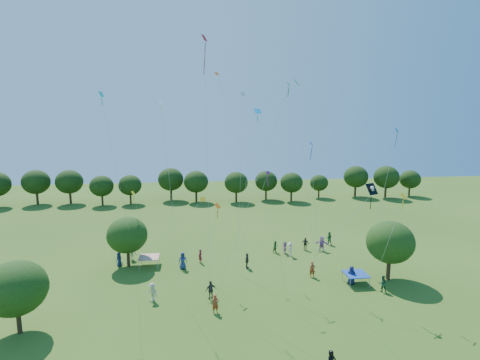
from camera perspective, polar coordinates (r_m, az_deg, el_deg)
name	(u,v)px	position (r m, az deg, el deg)	size (l,w,h in m)	color
near_tree_west	(16,288)	(34.29, -31.01, -13.95)	(4.67, 4.67, 5.80)	#422B19
near_tree_north	(127,235)	(44.08, -16.81, -8.03)	(4.48, 4.48, 5.67)	#422B19
near_tree_east	(390,242)	(41.69, 21.92, -8.78)	(4.80, 4.80, 6.19)	#422B19
treeline	(206,181)	(75.62, -5.21, -0.20)	(88.01, 8.77, 6.77)	#422B19
tent_red_stripe	(149,257)	(44.35, -13.68, -11.35)	(2.20, 2.20, 1.10)	#C94117
tent_blue	(356,274)	(40.53, 17.24, -13.53)	(2.20, 2.20, 1.10)	#173E9B
crowd_person_0	(119,259)	(45.35, -17.95, -11.41)	(0.78, 0.42, 1.58)	navy
crowd_person_1	(200,256)	(44.31, -6.08, -11.47)	(0.60, 0.39, 1.61)	maroon
crowd_person_2	(329,238)	(51.45, 13.39, -8.63)	(0.86, 0.46, 1.74)	#265A2F
crowd_person_3	(132,253)	(46.73, -16.17, -10.60)	(1.13, 0.51, 1.73)	#B4B190
crowd_person_4	(305,244)	(48.80, 9.90, -9.56)	(0.97, 0.44, 1.65)	#37302C
crowd_person_5	(285,248)	(47.22, 6.84, -10.20)	(1.45, 0.52, 1.55)	#AF66AA
crowd_person_6	(351,275)	(40.43, 16.62, -13.71)	(0.92, 0.50, 1.87)	#1A1F4C
crowd_person_7	(215,304)	(33.74, -3.76, -18.32)	(0.62, 0.40, 1.66)	#96371B
crowd_person_8	(276,247)	(47.40, 5.45, -10.12)	(0.75, 0.40, 1.52)	#26592A
crowd_person_9	(152,292)	(36.48, -13.21, -16.29)	(1.12, 0.50, 1.72)	#AEAB8B
crowd_person_10	(247,261)	(42.54, 1.09, -12.22)	(1.02, 0.47, 1.74)	#3B342F
crowd_person_11	(322,244)	(48.93, 12.34, -9.45)	(1.75, 0.62, 1.87)	#A161A7
crowd_person_12	(183,261)	(42.82, -8.72, -12.06)	(0.95, 0.51, 1.92)	navy
crowd_person_13	(312,269)	(41.09, 10.97, -13.24)	(0.63, 0.40, 1.68)	maroon
crowd_person_14	(382,283)	(39.78, 20.89, -14.51)	(0.81, 0.44, 1.64)	#224F2D
crowd_person_15	(290,249)	(46.40, 7.62, -10.45)	(1.14, 0.51, 1.74)	beige
crowd_person_16	(211,290)	(36.02, -4.47, -16.37)	(1.04, 0.47, 1.77)	#39312E
pirate_kite	(370,191)	(35.41, 19.25, -1.60)	(8.13, 1.13, 9.44)	black
red_high_kite	(206,85)	(36.99, -5.28, 14.25)	(0.65, 5.39, 23.15)	red
small_kite_0	(216,213)	(37.05, -3.71, -5.11)	(1.96, 2.57, 7.01)	#D85C0C
small_kite_1	(399,209)	(35.72, 23.11, -4.14)	(1.38, 2.53, 8.78)	yellow
small_kite_2	(136,203)	(44.54, -15.62, -3.37)	(1.48, 1.67, 7.08)	yellow
small_kite_3	(301,124)	(35.54, 9.26, 8.42)	(4.11, 5.02, 18.62)	#1B9755
small_kite_4	(254,137)	(39.37, 2.08, 6.53)	(3.07, 0.61, 16.23)	#169EE4
small_kite_5	(122,229)	(44.53, -17.56, -7.18)	(2.29, 1.62, 3.44)	#9A1992
small_kite_6	(241,144)	(39.03, 0.23, 5.56)	(0.81, 0.37, 17.87)	silver
small_kite_7	(391,159)	(40.52, 22.00, 2.95)	(2.32, 0.80, 14.27)	#0B6EA8
small_kite_8	(120,228)	(47.00, -17.76, -7.03)	(3.57, 0.99, 3.02)	red
small_kite_9	(235,126)	(46.07, -0.75, 8.23)	(7.54, 1.39, 20.71)	#D7560B
small_kite_10	(196,205)	(48.24, -6.72, -3.85)	(7.13, 3.61, 5.19)	#FFAA16
small_kite_11	(265,157)	(31.17, 3.76, 3.52)	(5.62, 2.57, 18.01)	#167D32
small_kite_12	(312,167)	(38.89, 10.97, 1.92)	(1.69, 1.57, 12.92)	#1249B5
small_kite_13	(261,195)	(39.84, 3.15, -2.32)	(3.66, 0.42, 9.71)	#83157E
small_kite_14	(166,153)	(35.14, -11.16, 4.05)	(1.75, 2.68, 16.81)	white
small_kite_15	(110,138)	(38.03, -19.20, 6.09)	(1.72, 4.83, 17.63)	#0BADB1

